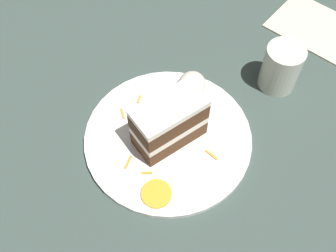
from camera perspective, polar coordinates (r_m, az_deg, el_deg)
The scene contains 9 objects.
ground_plane at distance 0.75m, azimuth -0.83°, elevation -2.57°, with size 6.00×6.00×0.00m, color #38332D.
dining_table at distance 0.74m, azimuth -0.85°, elevation -1.86°, with size 1.35×1.08×0.04m, color #384742.
plate at distance 0.71m, azimuth 0.00°, elevation -1.70°, with size 0.30×0.30×0.01m, color white.
cake_slice at distance 0.66m, azimuth 0.15°, elevation 0.52°, with size 0.14×0.12×0.10m.
cream_dollop at distance 0.75m, azimuth 3.44°, elevation 6.02°, with size 0.06×0.05×0.04m, color silver.
orange_garnish at distance 0.65m, azimuth -1.69°, elevation -9.79°, with size 0.05×0.05×0.00m, color orange.
carrot_shreds_scatter at distance 0.70m, azimuth -2.50°, elevation -2.20°, with size 0.15×0.20×0.00m.
drinking_glass at distance 0.79m, azimuth 15.97°, elevation 7.83°, with size 0.07×0.07×0.09m.
menu_card at distance 0.95m, azimuth 22.13°, elevation 12.38°, with size 0.15×0.24×0.00m, color beige.
Camera 1 is at (0.34, 0.15, 0.65)m, focal length 42.00 mm.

